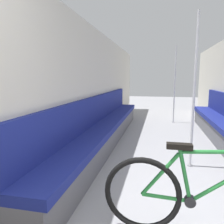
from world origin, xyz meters
TOP-DOWN VIEW (x-y plane):
  - wall_left at (-1.41, 3.50)m, footprint 0.10×10.20m
  - bench_seat_row_left at (-1.16, 3.57)m, footprint 0.46×5.61m
  - bicycle at (0.25, 1.22)m, footprint 1.69×0.46m
  - grab_pole_near at (0.29, 6.07)m, footprint 0.08×0.08m
  - grab_pole_far at (0.34, 2.76)m, footprint 0.08×0.08m

SIDE VIEW (x-z plane):
  - bench_seat_row_left at x=-1.16m, z-range -0.17..0.79m
  - bicycle at x=0.25m, z-range -0.07..0.78m
  - grab_pole_near at x=0.29m, z-range -0.03..2.19m
  - grab_pole_far at x=0.34m, z-range -0.03..2.19m
  - wall_left at x=-1.41m, z-range 0.00..2.23m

